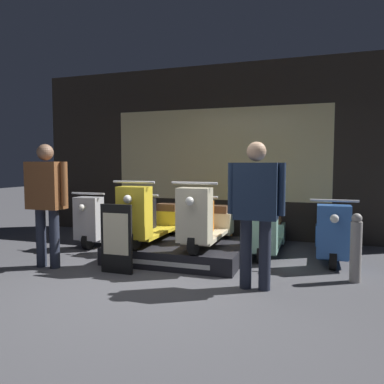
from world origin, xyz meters
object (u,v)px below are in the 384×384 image
at_px(scooter_backrow_1, 155,226).
at_px(price_sign_board, 116,239).
at_px(scooter_display_left, 151,219).
at_px(scooter_backrow_4, 331,236).
at_px(scooter_backrow_0, 106,223).
at_px(scooter_display_right, 206,221).
at_px(person_right_browsing, 256,202).
at_px(scooter_backrow_2, 208,229).
at_px(person_left_browsing, 46,194).
at_px(scooter_backrow_3, 266,232).
at_px(street_bollard, 356,248).

relative_size(scooter_backrow_1, price_sign_board, 1.86).
height_order(scooter_display_left, scooter_backrow_4, scooter_display_left).
bearing_deg(scooter_backrow_4, scooter_backrow_0, 180.00).
relative_size(scooter_display_right, price_sign_board, 1.86).
height_order(scooter_backrow_1, person_right_browsing, person_right_browsing).
bearing_deg(scooter_backrow_1, person_right_browsing, -40.08).
xyz_separation_m(scooter_backrow_2, scooter_backrow_4, (1.85, 0.00, 0.00)).
xyz_separation_m(scooter_backrow_2, person_left_browsing, (-1.75, -1.62, 0.63)).
height_order(scooter_display_left, person_left_browsing, person_left_browsing).
bearing_deg(scooter_backrow_2, scooter_display_right, -76.15).
height_order(scooter_backrow_2, scooter_backrow_3, same).
xyz_separation_m(scooter_backrow_3, scooter_backrow_4, (0.92, 0.00, 0.00)).
xyz_separation_m(scooter_display_left, person_right_browsing, (1.66, -0.90, 0.38)).
height_order(scooter_display_right, person_left_browsing, person_left_browsing).
relative_size(scooter_backrow_0, scooter_backrow_2, 1.00).
xyz_separation_m(scooter_display_right, scooter_backrow_2, (-0.18, 0.72, -0.24)).
bearing_deg(person_left_browsing, scooter_display_left, 39.58).
xyz_separation_m(person_right_browsing, street_bollard, (1.07, 0.61, -0.56)).
bearing_deg(scooter_display_right, scooter_display_left, 180.00).
relative_size(scooter_backrow_4, price_sign_board, 1.86).
height_order(scooter_backrow_2, person_right_browsing, person_right_browsing).
bearing_deg(scooter_backrow_1, scooter_backrow_4, 0.00).
relative_size(scooter_display_left, scooter_display_right, 1.00).
distance_m(scooter_backrow_2, person_left_browsing, 2.47).
height_order(scooter_backrow_0, street_bollard, scooter_backrow_0).
distance_m(scooter_backrow_0, scooter_backrow_4, 3.69).
distance_m(scooter_backrow_2, street_bollard, 2.31).
bearing_deg(price_sign_board, person_right_browsing, -1.36).
distance_m(scooter_backrow_4, person_left_browsing, 3.99).
height_order(scooter_backrow_1, person_left_browsing, person_left_browsing).
relative_size(scooter_backrow_1, scooter_backrow_3, 1.00).
height_order(person_left_browsing, street_bollard, person_left_browsing).
bearing_deg(scooter_backrow_1, price_sign_board, -83.42).
relative_size(scooter_backrow_0, person_right_browsing, 1.00).
bearing_deg(price_sign_board, scooter_backrow_1, 96.58).
relative_size(scooter_backrow_3, scooter_backrow_4, 1.00).
relative_size(scooter_backrow_0, scooter_backrow_4, 1.00).
relative_size(scooter_display_right, person_right_browsing, 1.00).
bearing_deg(person_left_browsing, scooter_backrow_1, 62.99).
bearing_deg(street_bollard, scooter_backrow_4, 102.70).
bearing_deg(scooter_backrow_0, scooter_display_right, -19.55).
bearing_deg(person_left_browsing, scooter_backrow_3, 31.21).
xyz_separation_m(scooter_display_right, scooter_backrow_0, (-2.02, 0.72, -0.24)).
bearing_deg(scooter_backrow_3, scooter_backrow_4, 0.00).
xyz_separation_m(scooter_display_left, scooter_backrow_4, (2.51, 0.72, -0.24)).
bearing_deg(scooter_backrow_3, price_sign_board, -136.54).
bearing_deg(scooter_backrow_4, person_left_browsing, -155.76).
bearing_deg(scooter_backrow_4, scooter_display_left, -164.00).
distance_m(scooter_display_left, person_right_browsing, 1.93).
bearing_deg(street_bollard, scooter_display_left, 173.95).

